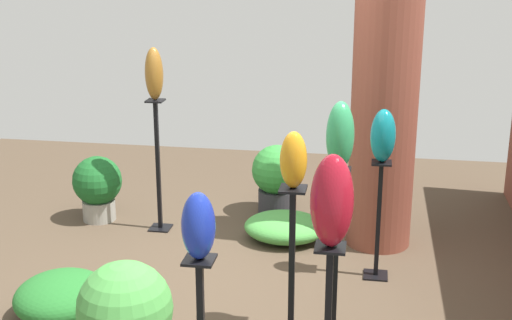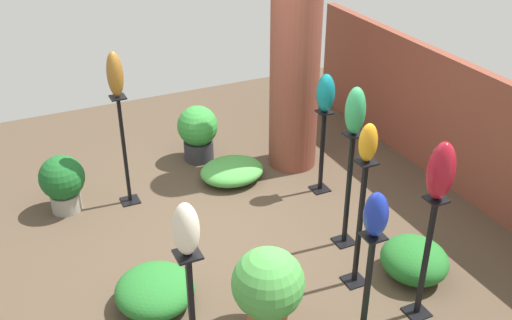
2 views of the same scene
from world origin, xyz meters
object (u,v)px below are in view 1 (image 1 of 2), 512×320
art_vase_teal (383,136)px  art_vase_bronze (154,74)px  potted_plant_back_center (125,315)px  brick_pillar (384,107)px  art_vase_cobalt (198,226)px  potted_plant_mid_left (97,185)px  art_vase_amber (293,160)px  pedestal_bronze (158,171)px  pedestal_jade (336,261)px  potted_plant_mid_right (277,177)px  art_vase_ruby (332,201)px  pedestal_amber (291,293)px  pedestal_teal (378,226)px  art_vase_jade (340,136)px

art_vase_teal → art_vase_bronze: 2.21m
potted_plant_back_center → brick_pillar: bearing=148.0°
art_vase_cobalt → potted_plant_mid_left: art_vase_cobalt is taller
art_vase_amber → pedestal_bronze: bearing=-145.3°
pedestal_jade → potted_plant_mid_left: pedestal_jade is taller
art_vase_amber → potted_plant_mid_right: 3.08m
pedestal_jade → art_vase_ruby: 1.43m
pedestal_amber → potted_plant_mid_left: size_ratio=1.96×
pedestal_bronze → art_vase_cobalt: (2.94, 1.15, 0.71)m
pedestal_jade → art_vase_teal: 1.21m
art_vase_amber → potted_plant_back_center: (0.22, -1.01, -0.99)m
pedestal_amber → potted_plant_mid_right: (-2.84, -0.49, -0.20)m
art_vase_bronze → art_vase_ruby: bearing=32.7°
pedestal_teal → potted_plant_mid_left: pedestal_teal is taller
art_vase_jade → pedestal_amber: bearing=-23.4°
pedestal_amber → art_vase_jade: art_vase_jade is taller
pedestal_jade → art_vase_amber: art_vase_amber is taller
art_vase_jade → potted_plant_mid_left: (-1.81, -2.46, -1.10)m
art_vase_jade → potted_plant_mid_right: bearing=-162.3°
pedestal_bronze → art_vase_cobalt: art_vase_cobalt is taller
art_vase_cobalt → brick_pillar: bearing=162.4°
pedestal_jade → potted_plant_back_center: 1.48m
art_vase_bronze → art_vase_cobalt: 3.17m
pedestal_teal → pedestal_jade: 1.03m
pedestal_jade → art_vase_ruby: art_vase_ruby is taller
pedestal_bronze → art_vase_jade: art_vase_jade is taller
brick_pillar → art_vase_ruby: bearing=-5.6°
pedestal_bronze → art_vase_teal: bearing=71.6°
art_vase_teal → potted_plant_back_center: (1.76, -1.54, -0.75)m
art_vase_cobalt → potted_plant_mid_right: (-3.55, -0.09, -0.91)m
pedestal_amber → brick_pillar: bearing=166.5°
art_vase_cobalt → art_vase_jade: (-1.27, 0.64, 0.17)m
potted_plant_mid_left → art_vase_jade: bearing=53.7°
art_vase_amber → potted_plant_back_center: 1.43m
pedestal_jade → art_vase_jade: art_vase_jade is taller
pedestal_amber → potted_plant_mid_right: pedestal_amber is taller
brick_pillar → pedestal_amber: bearing=-13.5°
art_vase_ruby → art_vase_jade: art_vase_jade is taller
pedestal_teal → art_vase_teal: 0.76m
pedestal_amber → art_vase_amber: size_ratio=3.72×
pedestal_teal → pedestal_bronze: pedestal_bronze is taller
pedestal_bronze → pedestal_jade: pedestal_bronze is taller
art_vase_cobalt → potted_plant_mid_left: size_ratio=0.55×
pedestal_bronze → potted_plant_mid_left: pedestal_bronze is taller
pedestal_teal → potted_plant_mid_right: pedestal_teal is taller
pedestal_teal → art_vase_cobalt: art_vase_cobalt is taller
art_vase_jade → brick_pillar: bearing=170.0°
pedestal_jade → potted_plant_mid_right: pedestal_jade is taller
pedestal_teal → art_vase_teal: art_vase_teal is taller
art_vase_cobalt → potted_plant_back_center: bearing=-128.6°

